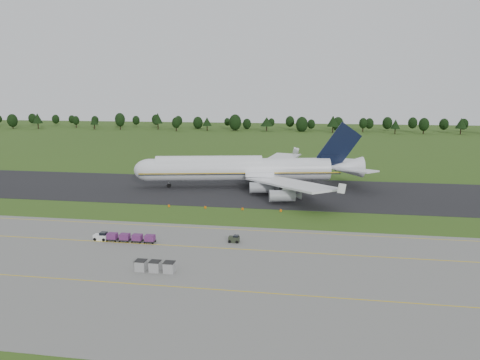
% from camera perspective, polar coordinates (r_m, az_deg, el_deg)
% --- Properties ---
extents(ground, '(600.00, 600.00, 0.00)m').
position_cam_1_polar(ground, '(109.74, -3.22, -4.38)').
color(ground, '#305018').
rests_on(ground, ground).
extents(apron, '(300.00, 52.00, 0.06)m').
position_cam_1_polar(apron, '(78.61, -8.68, -10.85)').
color(apron, slate).
rests_on(apron, ground).
extents(taxiway, '(300.00, 40.00, 0.08)m').
position_cam_1_polar(taxiway, '(136.40, -0.68, -1.27)').
color(taxiway, black).
rests_on(taxiway, ground).
extents(apron_markings, '(300.00, 30.20, 0.01)m').
position_cam_1_polar(apron_markings, '(84.84, -7.21, -9.11)').
color(apron_markings, yellow).
rests_on(apron_markings, apron).
extents(tree_line, '(530.48, 21.59, 11.94)m').
position_cam_1_polar(tree_line, '(324.79, 5.88, 6.98)').
color(tree_line, black).
rests_on(tree_line, ground).
extents(aircraft, '(69.88, 66.53, 19.56)m').
position_cam_1_polar(aircraft, '(140.28, 0.52, 1.38)').
color(aircraft, white).
rests_on(aircraft, ground).
extents(baggage_train, '(12.43, 1.59, 1.53)m').
position_cam_1_polar(baggage_train, '(94.16, -14.03, -6.79)').
color(baggage_train, white).
rests_on(baggage_train, apron).
extents(utility_cart, '(2.09, 1.42, 1.12)m').
position_cam_1_polar(utility_cart, '(90.94, -0.74, -7.26)').
color(utility_cart, '#272E20').
rests_on(utility_cart, apron).
extents(uld_row, '(6.55, 1.75, 1.73)m').
position_cam_1_polar(uld_row, '(78.26, -10.31, -10.30)').
color(uld_row, '#959595').
rests_on(uld_row, apron).
extents(edge_markers, '(28.57, 0.30, 0.60)m').
position_cam_1_polar(edge_markers, '(115.34, -1.98, -3.46)').
color(edge_markers, orange).
rests_on(edge_markers, ground).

